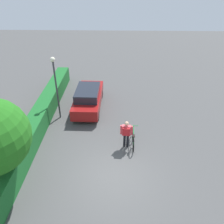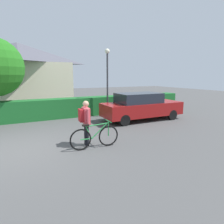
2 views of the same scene
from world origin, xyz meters
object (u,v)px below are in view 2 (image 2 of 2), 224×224
(bicycle, at_px, (95,137))
(person_rider, at_px, (85,119))
(parked_car_near, at_px, (141,106))
(street_lamp, at_px, (107,73))

(bicycle, distance_m, person_rider, 0.71)
(parked_car_near, distance_m, street_lamp, 2.77)
(bicycle, distance_m, street_lamp, 5.65)
(street_lamp, bearing_deg, bicycle, -120.16)
(person_rider, distance_m, street_lamp, 5.25)
(parked_car_near, xyz_separation_m, bicycle, (-3.87, -2.82, -0.38))
(parked_car_near, relative_size, person_rider, 2.83)
(bicycle, xyz_separation_m, street_lamp, (2.62, 4.51, 2.18))
(bicycle, bearing_deg, parked_car_near, 36.06)
(person_rider, xyz_separation_m, street_lamp, (2.82, 4.12, 1.62))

